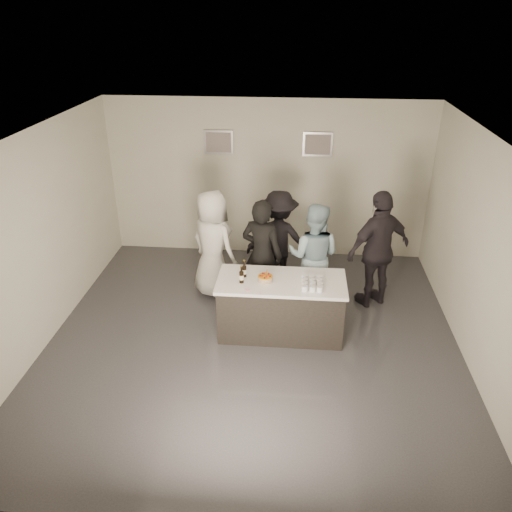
% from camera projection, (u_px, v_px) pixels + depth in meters
% --- Properties ---
extents(floor, '(6.00, 6.00, 0.00)m').
position_uv_depth(floor, '(253.00, 340.00, 7.39)').
color(floor, '#3D3D42').
rests_on(floor, ground).
extents(ceiling, '(6.00, 6.00, 0.00)m').
position_uv_depth(ceiling, '(252.00, 138.00, 6.04)').
color(ceiling, white).
extents(wall_back, '(6.00, 0.04, 3.00)m').
position_uv_depth(wall_back, '(267.00, 180.00, 9.38)').
color(wall_back, beige).
rests_on(wall_back, ground).
extents(wall_front, '(6.00, 0.04, 3.00)m').
position_uv_depth(wall_front, '(219.00, 411.00, 4.05)').
color(wall_front, beige).
rests_on(wall_front, ground).
extents(wall_left, '(0.04, 6.00, 3.00)m').
position_uv_depth(wall_left, '(39.00, 241.00, 6.95)').
color(wall_left, beige).
rests_on(wall_left, ground).
extents(wall_right, '(0.04, 6.00, 3.00)m').
position_uv_depth(wall_right, '(482.00, 258.00, 6.48)').
color(wall_right, beige).
rests_on(wall_right, ground).
extents(picture_left, '(0.54, 0.04, 0.44)m').
position_uv_depth(picture_left, '(219.00, 142.00, 9.11)').
color(picture_left, '#B2B2B7').
rests_on(picture_left, wall_back).
extents(picture_right, '(0.54, 0.04, 0.44)m').
position_uv_depth(picture_right, '(318.00, 144.00, 8.97)').
color(picture_right, '#B2B2B7').
rests_on(picture_right, wall_back).
extents(bar_counter, '(1.86, 0.86, 0.90)m').
position_uv_depth(bar_counter, '(281.00, 307.00, 7.39)').
color(bar_counter, white).
rests_on(bar_counter, ground).
extents(cake, '(0.21, 0.21, 0.07)m').
position_uv_depth(cake, '(265.00, 279.00, 7.14)').
color(cake, orange).
rests_on(cake, bar_counter).
extents(beer_bottle_a, '(0.07, 0.07, 0.26)m').
position_uv_depth(beer_bottle_a, '(244.00, 269.00, 7.22)').
color(beer_bottle_a, black).
rests_on(beer_bottle_a, bar_counter).
extents(beer_bottle_b, '(0.07, 0.07, 0.26)m').
position_uv_depth(beer_bottle_b, '(241.00, 274.00, 7.07)').
color(beer_bottle_b, black).
rests_on(beer_bottle_b, bar_counter).
extents(tumbler_cluster, '(0.30, 0.40, 0.08)m').
position_uv_depth(tumbler_cluster, '(312.00, 283.00, 7.03)').
color(tumbler_cluster, '#C19812').
rests_on(tumbler_cluster, bar_counter).
extents(candles, '(0.24, 0.08, 0.01)m').
position_uv_depth(candles, '(254.00, 291.00, 6.91)').
color(candles, pink).
rests_on(candles, bar_counter).
extents(person_main_black, '(0.79, 0.65, 1.85)m').
position_uv_depth(person_main_black, '(262.00, 255.00, 7.84)').
color(person_main_black, black).
rests_on(person_main_black, ground).
extents(person_main_blue, '(0.99, 0.85, 1.76)m').
position_uv_depth(person_main_blue, '(313.00, 256.00, 7.91)').
color(person_main_blue, '#94B4C1').
rests_on(person_main_blue, ground).
extents(person_guest_left, '(1.07, 1.00, 1.84)m').
position_uv_depth(person_guest_left, '(213.00, 244.00, 8.20)').
color(person_guest_left, silver).
rests_on(person_guest_left, ground).
extents(person_guest_right, '(1.23, 0.99, 1.96)m').
position_uv_depth(person_guest_right, '(379.00, 250.00, 7.90)').
color(person_guest_right, '#272229').
rests_on(person_guest_right, ground).
extents(person_guest_back, '(1.15, 0.70, 1.73)m').
position_uv_depth(person_guest_back, '(279.00, 239.00, 8.51)').
color(person_guest_back, black).
rests_on(person_guest_back, ground).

